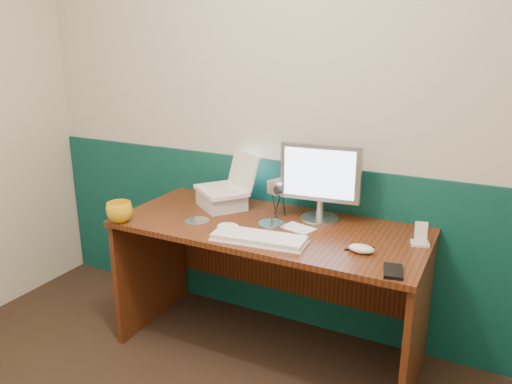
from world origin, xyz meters
The scene contains 18 objects.
back_wall centered at (0.00, 1.75, 1.25)m, with size 3.50×0.04×2.50m, color beige.
wainscot centered at (0.00, 1.74, 0.50)m, with size 3.48×0.02×1.00m, color #083633.
desk centered at (0.01, 1.38, 0.38)m, with size 1.60×0.70×0.75m, color #3E1B0B.
laptop_riser centered at (-0.35, 1.51, 0.79)m, with size 0.26×0.22×0.09m, color silver.
laptop centered at (-0.35, 1.51, 0.96)m, with size 0.30×0.23×0.25m, color white, non-canonical shape.
monitor centered at (0.22, 1.56, 0.96)m, with size 0.42×0.12×0.42m, color #B1B2B6, non-canonical shape.
keyboard centered at (0.06, 1.16, 0.76)m, with size 0.45×0.15×0.03m, color white.
mouse_right centered at (0.53, 1.25, 0.77)m, with size 0.12×0.07×0.04m, color white.
mouse_left centered at (-0.15, 1.22, 0.77)m, with size 0.11×0.07×0.04m, color white.
mug centered at (-0.71, 1.07, 0.80)m, with size 0.13×0.13×0.11m, color gold.
camcorder centered at (0.00, 1.53, 0.85)m, with size 0.09×0.13×0.20m, color #B1B0B5, non-canonical shape.
cd_spindle centered at (0.04, 1.35, 0.76)m, with size 0.13×0.13×0.03m, color #B6BEC7.
cd_loose_a centered at (-0.36, 1.26, 0.75)m, with size 0.13×0.13×0.00m, color #B0B6C1.
pen centered at (0.51, 1.29, 0.75)m, with size 0.01×0.01×0.14m, color black.
papers centered at (0.16, 1.40, 0.75)m, with size 0.16×0.11×0.00m, color white.
dock centered at (0.75, 1.46, 0.76)m, with size 0.08×0.06×0.02m, color silver.
music_player centered at (0.75, 1.46, 0.81)m, with size 0.06×0.01×0.10m, color white.
pda centered at (0.70, 1.11, 0.76)m, with size 0.08×0.13×0.02m, color black.
Camera 1 is at (1.04, -0.80, 1.68)m, focal length 35.00 mm.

